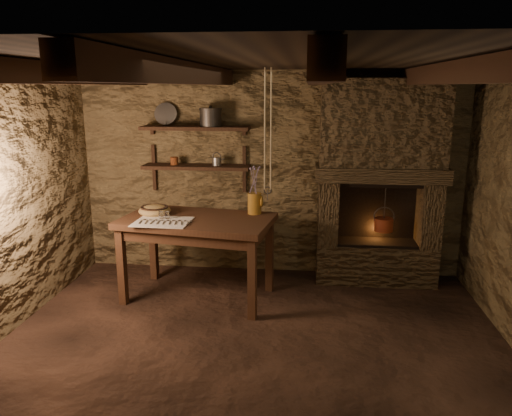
# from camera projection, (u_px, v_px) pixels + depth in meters

# --- Properties ---
(floor) EXTENTS (4.50, 4.50, 0.00)m
(floor) POSITION_uv_depth(u_px,v_px,m) (251.00, 352.00, 4.27)
(floor) COLOR black
(floor) RESTS_ON ground
(back_wall) EXTENTS (4.50, 0.04, 2.40)m
(back_wall) POSITION_uv_depth(u_px,v_px,m) (270.00, 174.00, 5.92)
(back_wall) COLOR #493922
(back_wall) RESTS_ON floor
(front_wall) EXTENTS (4.50, 0.04, 2.40)m
(front_wall) POSITION_uv_depth(u_px,v_px,m) (196.00, 339.00, 2.06)
(front_wall) COLOR #493922
(front_wall) RESTS_ON floor
(ceiling) EXTENTS (4.50, 4.00, 0.04)m
(ceiling) POSITION_uv_depth(u_px,v_px,m) (250.00, 61.00, 3.70)
(ceiling) COLOR black
(ceiling) RESTS_ON back_wall
(beam_far_left) EXTENTS (0.14, 3.95, 0.16)m
(beam_far_left) POSITION_uv_depth(u_px,v_px,m) (59.00, 74.00, 3.88)
(beam_far_left) COLOR black
(beam_far_left) RESTS_ON ceiling
(beam_mid_left) EXTENTS (0.14, 3.95, 0.16)m
(beam_mid_left) POSITION_uv_depth(u_px,v_px,m) (185.00, 73.00, 3.78)
(beam_mid_left) COLOR black
(beam_mid_left) RESTS_ON ceiling
(beam_mid_right) EXTENTS (0.14, 3.95, 0.16)m
(beam_mid_right) POSITION_uv_depth(u_px,v_px,m) (318.00, 73.00, 3.68)
(beam_mid_right) COLOR black
(beam_mid_right) RESTS_ON ceiling
(beam_far_right) EXTENTS (0.14, 3.95, 0.16)m
(beam_far_right) POSITION_uv_depth(u_px,v_px,m) (458.00, 73.00, 3.58)
(beam_far_right) COLOR black
(beam_far_right) RESTS_ON ceiling
(shelf_lower) EXTENTS (1.25, 0.30, 0.04)m
(shelf_lower) POSITION_uv_depth(u_px,v_px,m) (196.00, 167.00, 5.83)
(shelf_lower) COLOR black
(shelf_lower) RESTS_ON back_wall
(shelf_upper) EXTENTS (1.25, 0.30, 0.04)m
(shelf_upper) POSITION_uv_depth(u_px,v_px,m) (195.00, 128.00, 5.72)
(shelf_upper) COLOR black
(shelf_upper) RESTS_ON back_wall
(hearth) EXTENTS (1.43, 0.51, 2.30)m
(hearth) POSITION_uv_depth(u_px,v_px,m) (380.00, 177.00, 5.57)
(hearth) COLOR #3C2E1E
(hearth) RESTS_ON floor
(work_table) EXTENTS (1.66, 1.11, 0.88)m
(work_table) POSITION_uv_depth(u_px,v_px,m) (198.00, 255.00, 5.29)
(work_table) COLOR #351F12
(work_table) RESTS_ON floor
(linen_cloth) EXTENTS (0.57, 0.46, 0.01)m
(linen_cloth) POSITION_uv_depth(u_px,v_px,m) (163.00, 222.00, 5.02)
(linen_cloth) COLOR silver
(linen_cloth) RESTS_ON work_table
(pewter_cutlery_row) EXTENTS (0.47, 0.19, 0.01)m
(pewter_cutlery_row) POSITION_uv_depth(u_px,v_px,m) (162.00, 221.00, 5.00)
(pewter_cutlery_row) COLOR gray
(pewter_cutlery_row) RESTS_ON linen_cloth
(drinking_glasses) EXTENTS (0.18, 0.05, 0.07)m
(drinking_glasses) POSITION_uv_depth(u_px,v_px,m) (167.00, 215.00, 5.12)
(drinking_glasses) COLOR silver
(drinking_glasses) RESTS_ON linen_cloth
(stoneware_jug) EXTENTS (0.19, 0.19, 0.52)m
(stoneware_jug) POSITION_uv_depth(u_px,v_px,m) (255.00, 193.00, 5.31)
(stoneware_jug) COLOR #AA7220
(stoneware_jug) RESTS_ON work_table
(wooden_bowl) EXTENTS (0.39, 0.39, 0.12)m
(wooden_bowl) POSITION_uv_depth(u_px,v_px,m) (155.00, 211.00, 5.33)
(wooden_bowl) COLOR olive
(wooden_bowl) RESTS_ON work_table
(iron_stockpot) EXTENTS (0.27, 0.27, 0.19)m
(iron_stockpot) POSITION_uv_depth(u_px,v_px,m) (211.00, 118.00, 5.68)
(iron_stockpot) COLOR #2A2825
(iron_stockpot) RESTS_ON shelf_upper
(tin_pan) EXTENTS (0.27, 0.13, 0.26)m
(tin_pan) POSITION_uv_depth(u_px,v_px,m) (166.00, 114.00, 5.82)
(tin_pan) COLOR gray
(tin_pan) RESTS_ON shelf_upper
(small_kettle) EXTENTS (0.14, 0.11, 0.15)m
(small_kettle) POSITION_uv_depth(u_px,v_px,m) (217.00, 161.00, 5.79)
(small_kettle) COLOR gray
(small_kettle) RESTS_ON shelf_lower
(rusty_tin) EXTENTS (0.09, 0.09, 0.09)m
(rusty_tin) POSITION_uv_depth(u_px,v_px,m) (174.00, 161.00, 5.84)
(rusty_tin) COLOR #572611
(rusty_tin) RESTS_ON shelf_lower
(red_pot) EXTENTS (0.26, 0.26, 0.54)m
(red_pot) POSITION_uv_depth(u_px,v_px,m) (384.00, 224.00, 5.64)
(red_pot) COLOR maroon
(red_pot) RESTS_ON hearth
(hanging_ropes) EXTENTS (0.08, 0.08, 1.20)m
(hanging_ropes) POSITION_uv_depth(u_px,v_px,m) (268.00, 130.00, 4.86)
(hanging_ropes) COLOR tan
(hanging_ropes) RESTS_ON ceiling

